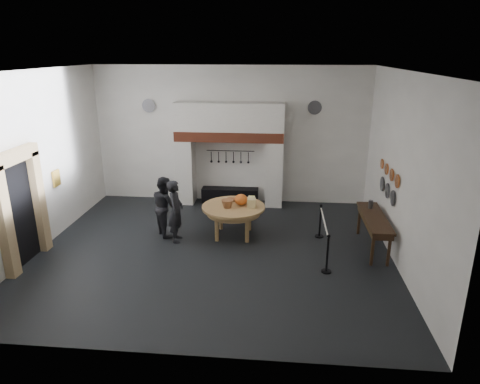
# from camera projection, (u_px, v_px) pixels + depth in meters

# --- Properties ---
(floor) EXTENTS (9.00, 8.00, 0.02)m
(floor) POSITION_uv_depth(u_px,v_px,m) (214.00, 251.00, 11.07)
(floor) COLOR black
(floor) RESTS_ON ground
(ceiling) EXTENTS (9.00, 8.00, 0.02)m
(ceiling) POSITION_uv_depth(u_px,v_px,m) (210.00, 70.00, 9.64)
(ceiling) COLOR silver
(ceiling) RESTS_ON wall_back
(wall_back) EXTENTS (9.00, 0.02, 4.50)m
(wall_back) POSITION_uv_depth(u_px,v_px,m) (231.00, 135.00, 14.13)
(wall_back) COLOR white
(wall_back) RESTS_ON floor
(wall_front) EXTENTS (9.00, 0.02, 4.50)m
(wall_front) POSITION_uv_depth(u_px,v_px,m) (171.00, 234.00, 6.58)
(wall_front) COLOR white
(wall_front) RESTS_ON floor
(wall_left) EXTENTS (0.02, 8.00, 4.50)m
(wall_left) POSITION_uv_depth(u_px,v_px,m) (35.00, 162.00, 10.75)
(wall_left) COLOR white
(wall_left) RESTS_ON floor
(wall_right) EXTENTS (0.02, 8.00, 4.50)m
(wall_right) POSITION_uv_depth(u_px,v_px,m) (403.00, 171.00, 9.96)
(wall_right) COLOR white
(wall_right) RESTS_ON floor
(chimney_pier_left) EXTENTS (0.55, 0.70, 2.15)m
(chimney_pier_left) POSITION_uv_depth(u_px,v_px,m) (186.00, 171.00, 14.31)
(chimney_pier_left) COLOR silver
(chimney_pier_left) RESTS_ON floor
(chimney_pier_right) EXTENTS (0.55, 0.70, 2.15)m
(chimney_pier_right) POSITION_uv_depth(u_px,v_px,m) (274.00, 174.00, 14.04)
(chimney_pier_right) COLOR silver
(chimney_pier_right) RESTS_ON floor
(hearth_brick_band) EXTENTS (3.50, 0.72, 0.32)m
(hearth_brick_band) POSITION_uv_depth(u_px,v_px,m) (229.00, 136.00, 13.78)
(hearth_brick_band) COLOR #9E442B
(hearth_brick_band) RESTS_ON chimney_pier_left
(chimney_hood) EXTENTS (3.50, 0.70, 0.90)m
(chimney_hood) POSITION_uv_depth(u_px,v_px,m) (229.00, 117.00, 13.59)
(chimney_hood) COLOR silver
(chimney_hood) RESTS_ON hearth_brick_band
(iron_range) EXTENTS (1.90, 0.45, 0.50)m
(iron_range) POSITION_uv_depth(u_px,v_px,m) (230.00, 195.00, 14.50)
(iron_range) COLOR black
(iron_range) RESTS_ON floor
(utensil_rail) EXTENTS (1.60, 0.02, 0.02)m
(utensil_rail) POSITION_uv_depth(u_px,v_px,m) (230.00, 151.00, 14.22)
(utensil_rail) COLOR black
(utensil_rail) RESTS_ON wall_back
(door_recess) EXTENTS (0.04, 1.10, 2.50)m
(door_recess) POSITION_uv_depth(u_px,v_px,m) (20.00, 214.00, 10.12)
(door_recess) COLOR black
(door_recess) RESTS_ON floor
(door_jamb_near) EXTENTS (0.22, 0.30, 2.60)m
(door_jamb_near) POSITION_uv_depth(u_px,v_px,m) (5.00, 223.00, 9.44)
(door_jamb_near) COLOR tan
(door_jamb_near) RESTS_ON floor
(door_jamb_far) EXTENTS (0.22, 0.30, 2.60)m
(door_jamb_far) POSITION_uv_depth(u_px,v_px,m) (39.00, 202.00, 10.76)
(door_jamb_far) COLOR tan
(door_jamb_far) RESTS_ON floor
(door_lintel) EXTENTS (0.22, 1.70, 0.30)m
(door_lintel) POSITION_uv_depth(u_px,v_px,m) (13.00, 156.00, 9.67)
(door_lintel) COLOR tan
(door_lintel) RESTS_ON door_jamb_near
(wall_plaque) EXTENTS (0.05, 0.34, 0.44)m
(wall_plaque) POSITION_uv_depth(u_px,v_px,m) (56.00, 178.00, 11.71)
(wall_plaque) COLOR gold
(wall_plaque) RESTS_ON wall_left
(work_table) EXTENTS (1.74, 1.74, 0.07)m
(work_table) POSITION_uv_depth(u_px,v_px,m) (233.00, 207.00, 11.73)
(work_table) COLOR tan
(work_table) RESTS_ON floor
(pumpkin) EXTENTS (0.36, 0.36, 0.31)m
(pumpkin) POSITION_uv_depth(u_px,v_px,m) (241.00, 200.00, 11.75)
(pumpkin) COLOR #C86E1C
(pumpkin) RESTS_ON work_table
(cheese_block_big) EXTENTS (0.22, 0.22, 0.24)m
(cheese_block_big) POSITION_uv_depth(u_px,v_px,m) (252.00, 203.00, 11.59)
(cheese_block_big) COLOR #DAC582
(cheese_block_big) RESTS_ON work_table
(cheese_block_small) EXTENTS (0.18, 0.18, 0.20)m
(cheese_block_small) POSITION_uv_depth(u_px,v_px,m) (252.00, 200.00, 11.88)
(cheese_block_small) COLOR #F8F694
(cheese_block_small) RESTS_ON work_table
(wicker_basket) EXTENTS (0.32, 0.32, 0.22)m
(wicker_basket) POSITION_uv_depth(u_px,v_px,m) (227.00, 204.00, 11.56)
(wicker_basket) COLOR #935A36
(wicker_basket) RESTS_ON work_table
(bread_loaf) EXTENTS (0.31, 0.18, 0.13)m
(bread_loaf) POSITION_uv_depth(u_px,v_px,m) (231.00, 199.00, 12.04)
(bread_loaf) COLOR #9E5938
(bread_loaf) RESTS_ON work_table
(visitor_near) EXTENTS (0.46, 0.66, 1.70)m
(visitor_near) POSITION_uv_depth(u_px,v_px,m) (176.00, 211.00, 11.41)
(visitor_near) COLOR black
(visitor_near) RESTS_ON floor
(visitor_far) EXTENTS (0.98, 1.03, 1.67)m
(visitor_far) POSITION_uv_depth(u_px,v_px,m) (165.00, 206.00, 11.83)
(visitor_far) COLOR black
(visitor_far) RESTS_ON floor
(side_table) EXTENTS (0.55, 2.20, 0.06)m
(side_table) POSITION_uv_depth(u_px,v_px,m) (375.00, 218.00, 10.92)
(side_table) COLOR #382714
(side_table) RESTS_ON floor
(pewter_jug) EXTENTS (0.12, 0.12, 0.22)m
(pewter_jug) POSITION_uv_depth(u_px,v_px,m) (371.00, 204.00, 11.45)
(pewter_jug) COLOR #49494E
(pewter_jug) RESTS_ON side_table
(copper_pan_a) EXTENTS (0.03, 0.34, 0.34)m
(copper_pan_a) POSITION_uv_depth(u_px,v_px,m) (397.00, 181.00, 10.25)
(copper_pan_a) COLOR #C6662D
(copper_pan_a) RESTS_ON wall_right
(copper_pan_b) EXTENTS (0.03, 0.32, 0.32)m
(copper_pan_b) POSITION_uv_depth(u_px,v_px,m) (392.00, 175.00, 10.76)
(copper_pan_b) COLOR #C6662D
(copper_pan_b) RESTS_ON wall_right
(copper_pan_c) EXTENTS (0.03, 0.30, 0.30)m
(copper_pan_c) POSITION_uv_depth(u_px,v_px,m) (387.00, 169.00, 11.28)
(copper_pan_c) COLOR #C6662D
(copper_pan_c) RESTS_ON wall_right
(copper_pan_d) EXTENTS (0.03, 0.28, 0.28)m
(copper_pan_d) POSITION_uv_depth(u_px,v_px,m) (382.00, 164.00, 11.80)
(copper_pan_d) COLOR #C6662D
(copper_pan_d) RESTS_ON wall_right
(pewter_plate_left) EXTENTS (0.03, 0.40, 0.40)m
(pewter_plate_left) POSITION_uv_depth(u_px,v_px,m) (393.00, 198.00, 10.59)
(pewter_plate_left) COLOR #4C4C51
(pewter_plate_left) RESTS_ON wall_right
(pewter_plate_mid) EXTENTS (0.03, 0.40, 0.40)m
(pewter_plate_mid) POSITION_uv_depth(u_px,v_px,m) (387.00, 191.00, 11.16)
(pewter_plate_mid) COLOR #4C4C51
(pewter_plate_mid) RESTS_ON wall_right
(pewter_plate_right) EXTENTS (0.03, 0.40, 0.40)m
(pewter_plate_right) POSITION_uv_depth(u_px,v_px,m) (382.00, 184.00, 11.73)
(pewter_plate_right) COLOR #4C4C51
(pewter_plate_right) RESTS_ON wall_right
(pewter_plate_back_left) EXTENTS (0.44, 0.03, 0.44)m
(pewter_plate_back_left) POSITION_uv_depth(u_px,v_px,m) (149.00, 106.00, 14.03)
(pewter_plate_back_left) COLOR #4C4C51
(pewter_plate_back_left) RESTS_ON wall_back
(pewter_plate_back_right) EXTENTS (0.44, 0.03, 0.44)m
(pewter_plate_back_right) POSITION_uv_depth(u_px,v_px,m) (315.00, 108.00, 13.56)
(pewter_plate_back_right) COLOR #4C4C51
(pewter_plate_back_right) RESTS_ON wall_back
(barrier_post_near) EXTENTS (0.05, 0.05, 0.90)m
(barrier_post_near) POSITION_uv_depth(u_px,v_px,m) (327.00, 255.00, 9.87)
(barrier_post_near) COLOR black
(barrier_post_near) RESTS_ON floor
(barrier_post_far) EXTENTS (0.05, 0.05, 0.90)m
(barrier_post_far) POSITION_uv_depth(u_px,v_px,m) (320.00, 222.00, 11.76)
(barrier_post_far) COLOR black
(barrier_post_far) RESTS_ON floor
(barrier_rope) EXTENTS (0.04, 2.00, 0.04)m
(barrier_rope) POSITION_uv_depth(u_px,v_px,m) (324.00, 222.00, 10.68)
(barrier_rope) COLOR silver
(barrier_rope) RESTS_ON barrier_post_near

